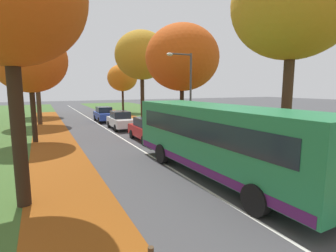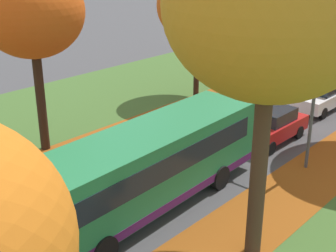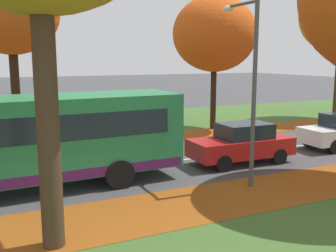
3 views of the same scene
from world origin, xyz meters
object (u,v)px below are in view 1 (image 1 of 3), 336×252
streetlamp_right (186,87)px  car_red_lead (148,129)px  tree_right_distant (122,78)px  car_blue_third_in_line (104,114)px  tree_left_distant (36,60)px  tree_right_far (142,55)px  tree_right_mid (182,58)px  tree_left_mid (30,60)px  car_white_following (121,120)px  tree_right_near (293,4)px  bus (219,137)px  tree_left_far (35,55)px

streetlamp_right → car_red_lead: streetlamp_right is taller
tree_right_distant → car_blue_third_in_line: tree_right_distant is taller
tree_left_distant → car_blue_third_in_line: tree_left_distant is taller
tree_right_far → tree_right_mid: bearing=-91.3°
tree_left_mid → car_white_following: tree_left_mid is taller
car_red_lead → tree_right_near: bearing=-62.9°
tree_left_distant → car_red_lead: tree_left_distant is taller
streetlamp_right → car_white_following: streetlamp_right is taller
bus → tree_right_distant: bearing=81.0°
tree_right_near → tree_right_distant: tree_right_near is taller
tree_right_distant → tree_right_near: bearing=-90.9°
car_blue_third_in_line → tree_right_distant: bearing=62.5°
tree_left_mid → tree_right_distant: (11.73, 18.59, -0.37)m
car_white_following → tree_right_near: bearing=-72.7°
tree_left_mid → tree_right_mid: tree_right_mid is taller
tree_right_far → car_white_following: bearing=-124.1°
streetlamp_right → tree_left_far: bearing=122.5°
tree_right_mid → car_blue_third_in_line: size_ratio=2.13×
tree_left_far → tree_right_near: 23.52m
tree_right_far → bus: (-4.65, -21.36, -5.81)m
bus → tree_left_distant: bearing=102.6°
tree_left_mid → tree_right_mid: bearing=-1.6°
tree_right_far → tree_right_distant: tree_right_far is taller
tree_right_near → tree_right_mid: bearing=89.3°
tree_left_far → tree_right_far: size_ratio=0.91×
tree_left_mid → car_blue_third_in_line: 12.24m
tree_right_near → car_red_lead: (-4.11, 8.02, -6.73)m
car_white_following → streetlamp_right: bearing=-71.3°
tree_left_distant → bus: tree_left_distant is taller
tree_left_distant → tree_right_distant: 11.63m
tree_right_mid → tree_right_far: tree_right_far is taller
car_white_following → tree_left_distant: bearing=112.8°
bus → tree_right_mid: bearing=68.3°
tree_right_near → tree_right_mid: size_ratio=1.13×
tree_right_far → car_red_lead: (-4.48, -13.01, -6.70)m
car_red_lead → bus: bearing=-91.1°
tree_left_far → bus: bearing=-72.5°
tree_right_mid → bus: bearing=-111.7°
tree_right_mid → car_white_following: tree_right_mid is taller
tree_right_distant → tree_right_mid: bearing=-91.0°
tree_right_near → bus: (-4.27, -0.33, -5.84)m
tree_left_mid → car_white_following: 8.86m
tree_right_far → car_red_lead: size_ratio=2.46×
tree_right_far → tree_left_mid: bearing=-139.5°
tree_left_distant → car_white_following: 18.23m
tree_right_distant → tree_right_far: bearing=-90.5°
tree_left_far → tree_right_distant: tree_left_far is taller
tree_left_far → car_white_following: bearing=-46.1°
car_red_lead → car_blue_third_in_line: 12.10m
tree_right_distant → car_white_following: (-4.83, -15.66, -4.37)m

